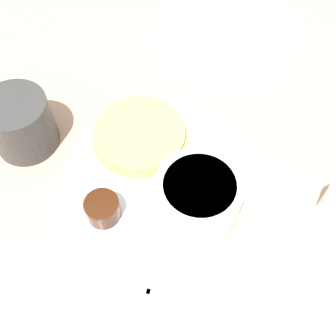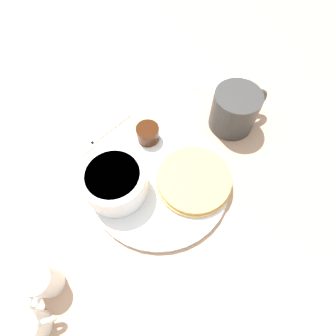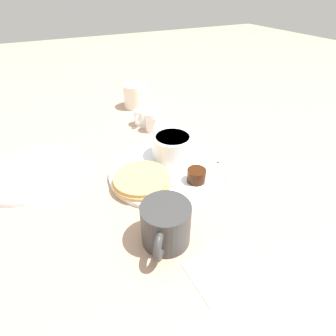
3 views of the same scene
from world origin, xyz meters
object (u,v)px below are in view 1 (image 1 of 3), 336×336
Objects in this scene: bowl at (198,195)px; fork at (135,288)px; plate at (158,174)px; coffee_mug at (19,123)px.

bowl is 0.14m from fork.
plate is 0.08m from bowl.
plate is at bearing 67.66° from coffee_mug.
fork is (0.10, -0.09, -0.04)m from bowl.
plate is 2.34× the size of bowl.
bowl is 0.82× the size of fork.
coffee_mug reaches higher than plate.
plate is 1.91× the size of fork.
plate is 0.16m from fork.
plate is at bearing 166.13° from fork.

